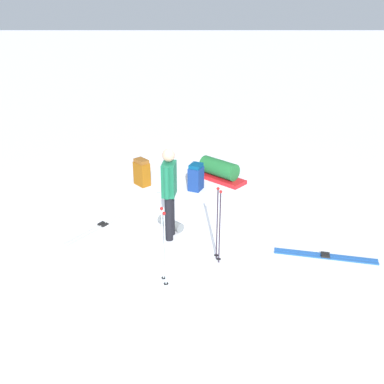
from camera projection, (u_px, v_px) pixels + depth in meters
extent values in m
plane|color=white|center=(192.00, 225.00, 8.76)|extent=(80.00, 80.00, 0.00)
cylinder|color=black|center=(171.00, 214.00, 8.27)|extent=(0.14, 0.14, 0.85)
cylinder|color=black|center=(169.00, 219.00, 8.09)|extent=(0.14, 0.14, 0.85)
cube|color=#166240|center=(169.00, 179.00, 7.88)|extent=(0.37, 0.26, 0.60)
cylinder|color=#166240|center=(171.00, 172.00, 8.08)|extent=(0.09, 0.09, 0.58)
cylinder|color=#166240|center=(167.00, 183.00, 7.65)|extent=(0.09, 0.09, 0.58)
sphere|color=tan|center=(169.00, 155.00, 7.69)|extent=(0.22, 0.22, 0.22)
cube|color=silver|center=(101.00, 224.00, 8.76)|extent=(1.52, 1.14, 0.02)
cube|color=black|center=(101.00, 223.00, 8.74)|extent=(0.15, 0.13, 0.03)
cube|color=silver|center=(105.00, 226.00, 8.70)|extent=(1.52, 1.14, 0.02)
cube|color=black|center=(105.00, 225.00, 8.69)|extent=(0.15, 0.13, 0.03)
cube|color=#2153A0|center=(325.00, 255.00, 7.78)|extent=(0.44, 1.69, 0.02)
cube|color=black|center=(325.00, 253.00, 7.77)|extent=(0.09, 0.15, 0.03)
cube|color=#2153A0|center=(325.00, 258.00, 7.70)|extent=(0.44, 1.69, 0.02)
cube|color=black|center=(326.00, 256.00, 7.68)|extent=(0.09, 0.15, 0.03)
cube|color=navy|center=(196.00, 179.00, 10.16)|extent=(0.41, 0.38, 0.53)
cube|color=navy|center=(196.00, 166.00, 10.03)|extent=(0.37, 0.34, 0.08)
cube|color=#884C0D|center=(142.00, 174.00, 10.40)|extent=(0.43, 0.42, 0.54)
cube|color=brown|center=(141.00, 161.00, 10.27)|extent=(0.39, 0.37, 0.08)
cylinder|color=black|center=(220.00, 229.00, 7.33)|extent=(0.02, 0.02, 1.26)
sphere|color=#A51919|center=(221.00, 192.00, 7.05)|extent=(0.05, 0.05, 0.05)
cylinder|color=black|center=(219.00, 259.00, 7.57)|extent=(0.07, 0.07, 0.01)
cylinder|color=black|center=(217.00, 225.00, 7.44)|extent=(0.02, 0.02, 1.26)
sphere|color=#A51919|center=(218.00, 189.00, 7.16)|extent=(0.05, 0.05, 0.05)
cylinder|color=black|center=(216.00, 255.00, 7.67)|extent=(0.07, 0.07, 0.01)
cylinder|color=#B0BFC4|center=(165.00, 252.00, 6.71)|extent=(0.02, 0.02, 1.24)
sphere|color=#A51919|center=(164.00, 213.00, 6.44)|extent=(0.05, 0.05, 0.05)
cylinder|color=black|center=(166.00, 284.00, 6.95)|extent=(0.07, 0.07, 0.01)
cylinder|color=#B0BFC4|center=(163.00, 247.00, 6.85)|extent=(0.02, 0.02, 1.24)
sphere|color=#A51919|center=(162.00, 209.00, 6.58)|extent=(0.05, 0.05, 0.05)
cylinder|color=black|center=(164.00, 278.00, 7.08)|extent=(0.07, 0.07, 0.01)
cube|color=red|center=(219.00, 178.00, 10.77)|extent=(1.22, 1.28, 0.09)
cylinder|color=#1D632E|center=(219.00, 168.00, 10.67)|extent=(0.91, 0.95, 0.40)
cylinder|color=slate|center=(171.00, 223.00, 8.63)|extent=(0.51, 0.52, 0.18)
cylinder|color=#ABB2B5|center=(159.00, 198.00, 9.56)|extent=(0.07, 0.07, 0.26)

